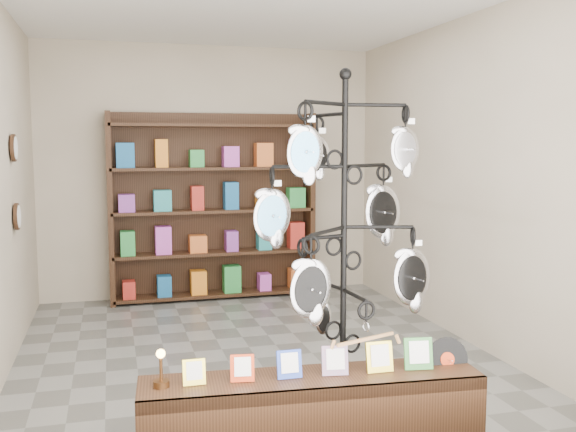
# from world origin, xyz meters

# --- Properties ---
(ground) EXTENTS (5.00, 5.00, 0.00)m
(ground) POSITION_xyz_m (0.00, 0.00, 0.00)
(ground) COLOR slate
(ground) RESTS_ON ground
(room_envelope) EXTENTS (5.00, 5.00, 5.00)m
(room_envelope) POSITION_xyz_m (0.00, 0.00, 1.85)
(room_envelope) COLOR #C1B29B
(room_envelope) RESTS_ON ground
(display_tree) EXTENTS (1.18, 1.16, 2.29)m
(display_tree) POSITION_xyz_m (0.21, -1.56, 1.32)
(display_tree) COLOR black
(display_tree) RESTS_ON ground
(front_shelf) EXTENTS (2.02, 0.57, 0.70)m
(front_shelf) POSITION_xyz_m (-0.07, -1.80, 0.25)
(front_shelf) COLOR black
(front_shelf) RESTS_ON ground
(back_shelving) EXTENTS (2.42, 0.36, 2.20)m
(back_shelving) POSITION_xyz_m (0.00, 2.30, 1.03)
(back_shelving) COLOR black
(back_shelving) RESTS_ON ground
(wall_clocks) EXTENTS (0.03, 0.24, 0.84)m
(wall_clocks) POSITION_xyz_m (-1.97, 0.80, 1.50)
(wall_clocks) COLOR black
(wall_clocks) RESTS_ON ground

